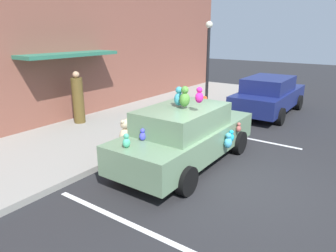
% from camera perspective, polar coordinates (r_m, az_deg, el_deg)
% --- Properties ---
extents(ground_plane, '(60.00, 60.00, 0.00)m').
position_cam_1_polar(ground_plane, '(7.21, 12.15, -10.43)').
color(ground_plane, '#262628').
extents(sidewalk, '(24.00, 4.00, 0.15)m').
position_cam_1_polar(sidewalk, '(10.00, -15.08, -2.19)').
color(sidewalk, gray).
rests_on(sidewalk, ground).
extents(storefront_building, '(24.00, 1.25, 6.40)m').
position_cam_1_polar(storefront_building, '(11.22, -23.70, 15.31)').
color(storefront_building, brown).
rests_on(storefront_building, ground).
extents(parking_stripe_front, '(0.12, 3.60, 0.01)m').
position_cam_1_polar(parking_stripe_front, '(10.23, 13.97, -2.10)').
color(parking_stripe_front, silver).
rests_on(parking_stripe_front, ground).
extents(parking_stripe_rear, '(0.12, 3.60, 0.01)m').
position_cam_1_polar(parking_stripe_rear, '(5.83, -7.92, -17.34)').
color(parking_stripe_rear, silver).
rests_on(parking_stripe_rear, ground).
extents(plush_covered_car, '(4.54, 2.02, 2.12)m').
position_cam_1_polar(plush_covered_car, '(7.77, 3.41, -1.54)').
color(plush_covered_car, gray).
rests_on(plush_covered_car, ground).
extents(parked_sedan_behind, '(4.57, 2.01, 1.54)m').
position_cam_1_polar(parked_sedan_behind, '(13.35, 18.34, 5.52)').
color(parked_sedan_behind, navy).
rests_on(parked_sedan_behind, ground).
extents(teddy_bear_on_sidewalk, '(0.40, 0.33, 0.76)m').
position_cam_1_polar(teddy_bear_on_sidewalk, '(8.89, -7.94, -1.27)').
color(teddy_bear_on_sidewalk, beige).
rests_on(teddy_bear_on_sidewalk, sidewalk).
extents(street_lamp_post, '(0.28, 0.28, 3.55)m').
position_cam_1_polar(street_lamp_post, '(12.62, 7.49, 12.76)').
color(street_lamp_post, black).
rests_on(street_lamp_post, sidewalk).
extents(pedestrian_near_shopfront, '(0.40, 0.40, 1.84)m').
position_cam_1_polar(pedestrian_near_shopfront, '(11.32, -16.46, 4.79)').
color(pedestrian_near_shopfront, brown).
rests_on(pedestrian_near_shopfront, sidewalk).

